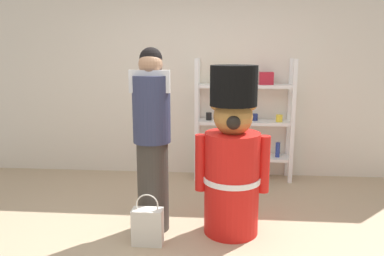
# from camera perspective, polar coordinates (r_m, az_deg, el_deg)

# --- Properties ---
(ground_plane) EXTENTS (6.40, 6.40, 0.00)m
(ground_plane) POSITION_cam_1_polar(r_m,az_deg,el_deg) (3.47, -2.10, -17.66)
(ground_plane) COLOR tan
(back_wall) EXTENTS (6.40, 0.12, 2.60)m
(back_wall) POSITION_cam_1_polar(r_m,az_deg,el_deg) (5.24, 0.64, 7.15)
(back_wall) COLOR silver
(back_wall) RESTS_ON ground_plane
(merchandise_shelf) EXTENTS (1.27, 0.35, 1.60)m
(merchandise_shelf) POSITION_cam_1_polar(r_m,az_deg,el_deg) (5.08, 7.66, 1.50)
(merchandise_shelf) COLOR white
(merchandise_shelf) RESTS_ON ground_plane
(teddy_bear_guard) EXTENTS (0.68, 0.53, 1.57)m
(teddy_bear_guard) POSITION_cam_1_polar(r_m,az_deg,el_deg) (3.53, 6.03, -4.56)
(teddy_bear_guard) COLOR red
(teddy_bear_guard) RESTS_ON ground_plane
(person_shopper) EXTENTS (0.36, 0.35, 1.72)m
(person_shopper) POSITION_cam_1_polar(r_m,az_deg,el_deg) (3.55, -5.98, -1.54)
(person_shopper) COLOR #38332D
(person_shopper) RESTS_ON ground_plane
(shopping_bag) EXTENTS (0.27, 0.14, 0.47)m
(shopping_bag) POSITION_cam_1_polar(r_m,az_deg,el_deg) (3.50, -6.64, -14.32)
(shopping_bag) COLOR silver
(shopping_bag) RESTS_ON ground_plane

